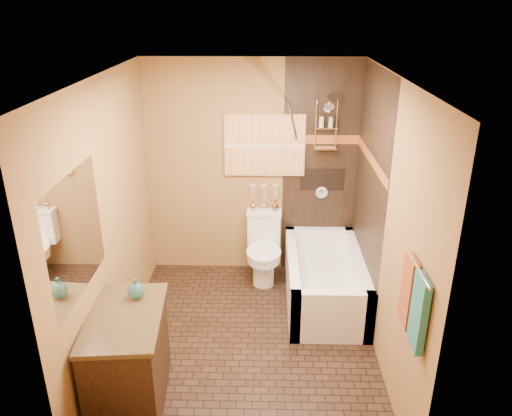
{
  "coord_description": "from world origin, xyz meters",
  "views": [
    {
      "loc": [
        0.17,
        -3.91,
        3.05
      ],
      "look_at": [
        0.07,
        0.4,
        1.24
      ],
      "focal_mm": 35.0,
      "sensor_mm": 36.0,
      "label": 1
    }
  ],
  "objects_px": {
    "toilet": "(264,248)",
    "vanity": "(128,358)",
    "bathtub": "(324,283)",
    "sunset_painting": "(265,145)"
  },
  "relations": [
    {
      "from": "toilet",
      "to": "vanity",
      "type": "distance_m",
      "value": 2.22
    },
    {
      "from": "bathtub",
      "to": "vanity",
      "type": "distance_m",
      "value": 2.29
    },
    {
      "from": "bathtub",
      "to": "vanity",
      "type": "relative_size",
      "value": 1.55
    },
    {
      "from": "toilet",
      "to": "vanity",
      "type": "bearing_deg",
      "value": -117.05
    },
    {
      "from": "toilet",
      "to": "sunset_painting",
      "type": "bearing_deg",
      "value": 91.57
    },
    {
      "from": "sunset_painting",
      "to": "bathtub",
      "type": "relative_size",
      "value": 0.6
    },
    {
      "from": "toilet",
      "to": "vanity",
      "type": "height_order",
      "value": "vanity"
    },
    {
      "from": "sunset_painting",
      "to": "vanity",
      "type": "height_order",
      "value": "sunset_painting"
    },
    {
      "from": "bathtub",
      "to": "toilet",
      "type": "relative_size",
      "value": 1.89
    },
    {
      "from": "sunset_painting",
      "to": "bathtub",
      "type": "bearing_deg",
      "value": -47.71
    }
  ]
}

